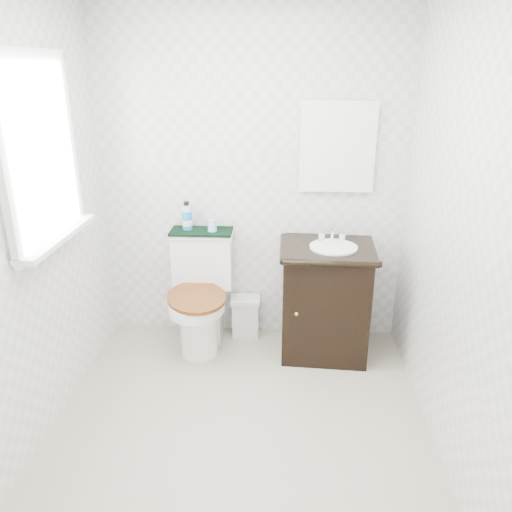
# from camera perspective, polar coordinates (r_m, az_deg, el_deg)

# --- Properties ---
(floor) EXTENTS (2.40, 2.40, 0.00)m
(floor) POSITION_cam_1_polar(r_m,az_deg,el_deg) (3.06, -1.86, -19.29)
(floor) COLOR #A79E87
(floor) RESTS_ON ground
(wall_back) EXTENTS (2.40, 0.00, 2.40)m
(wall_back) POSITION_cam_1_polar(r_m,az_deg,el_deg) (3.62, -0.43, 8.53)
(wall_back) COLOR silver
(wall_back) RESTS_ON ground
(wall_front) EXTENTS (2.40, 0.00, 2.40)m
(wall_front) POSITION_cam_1_polar(r_m,az_deg,el_deg) (1.39, -6.83, -13.17)
(wall_front) COLOR silver
(wall_front) RESTS_ON ground
(wall_left) EXTENTS (0.00, 2.40, 2.40)m
(wall_left) POSITION_cam_1_polar(r_m,az_deg,el_deg) (2.79, -25.34, 2.72)
(wall_left) COLOR silver
(wall_left) RESTS_ON ground
(wall_right) EXTENTS (0.00, 2.40, 2.40)m
(wall_right) POSITION_cam_1_polar(r_m,az_deg,el_deg) (2.61, 22.69, 1.96)
(wall_right) COLOR silver
(wall_right) RESTS_ON ground
(window) EXTENTS (0.02, 0.70, 0.90)m
(window) POSITION_cam_1_polar(r_m,az_deg,el_deg) (2.92, -23.63, 10.83)
(window) COLOR white
(window) RESTS_ON wall_left
(mirror) EXTENTS (0.50, 0.02, 0.60)m
(mirror) POSITION_cam_1_polar(r_m,az_deg,el_deg) (3.56, 9.30, 12.16)
(mirror) COLOR silver
(mirror) RESTS_ON wall_back
(toilet) EXTENTS (0.51, 0.68, 0.84)m
(toilet) POSITION_cam_1_polar(r_m,az_deg,el_deg) (3.71, -6.28, -4.89)
(toilet) COLOR white
(toilet) RESTS_ON floor
(vanity) EXTENTS (0.66, 0.57, 0.92)m
(vanity) POSITION_cam_1_polar(r_m,az_deg,el_deg) (3.60, 8.01, -4.75)
(vanity) COLOR black
(vanity) RESTS_ON floor
(trash_bin) EXTENTS (0.23, 0.19, 0.32)m
(trash_bin) POSITION_cam_1_polar(r_m,az_deg,el_deg) (3.89, -1.22, -6.91)
(trash_bin) COLOR silver
(trash_bin) RESTS_ON floor
(towel) EXTENTS (0.45, 0.22, 0.02)m
(towel) POSITION_cam_1_polar(r_m,az_deg,el_deg) (3.65, -6.27, 2.82)
(towel) COLOR black
(towel) RESTS_ON toilet
(mouthwash_bottle) EXTENTS (0.07, 0.07, 0.21)m
(mouthwash_bottle) POSITION_cam_1_polar(r_m,az_deg,el_deg) (3.66, -7.89, 4.48)
(mouthwash_bottle) COLOR blue
(mouthwash_bottle) RESTS_ON towel
(cup) EXTENTS (0.07, 0.07, 0.08)m
(cup) POSITION_cam_1_polar(r_m,az_deg,el_deg) (3.61, -5.03, 3.51)
(cup) COLOR #89BAE0
(cup) RESTS_ON towel
(soap_bar) EXTENTS (0.07, 0.04, 0.02)m
(soap_bar) POSITION_cam_1_polar(r_m,az_deg,el_deg) (3.53, 7.31, 1.78)
(soap_bar) COLOR #19797B
(soap_bar) RESTS_ON vanity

